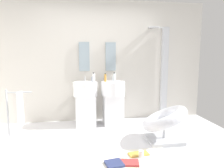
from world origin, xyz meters
TOP-DOWN VIEW (x-y plane):
  - ground_plane at (0.00, 0.00)m, footprint 4.80×3.60m
  - rear_partition at (0.00, 1.65)m, footprint 4.80×0.10m
  - pedestal_sink_left at (-0.28, 1.25)m, footprint 0.49×0.49m
  - pedestal_sink_right at (0.28, 1.25)m, footprint 0.49×0.49m
  - vanity_mirror_left at (-0.28, 1.58)m, footprint 0.22×0.03m
  - vanity_mirror_right at (0.28, 1.58)m, footprint 0.22×0.03m
  - shower_column at (1.49, 1.53)m, footprint 0.49×0.24m
  - lounge_chair at (0.98, 0.22)m, footprint 1.04×1.04m
  - towel_rack at (-1.32, 0.26)m, footprint 0.37×0.22m
  - area_rug at (0.30, -0.33)m, footprint 1.12×0.63m
  - magazine_red at (0.22, -0.43)m, footprint 0.29×0.22m
  - magazine_ochre at (0.42, -0.19)m, footprint 0.30×0.18m
  - magazine_navy at (0.03, -0.42)m, footprint 0.26×0.25m
  - coffee_mug at (0.44, -0.28)m, footprint 0.07×0.07m
  - soap_bottle_blue at (-0.14, 1.20)m, footprint 0.04×0.04m
  - soap_bottle_amber at (0.13, 1.28)m, footprint 0.05×0.05m
  - soap_bottle_white at (-0.12, 1.18)m, footprint 0.06×0.06m
  - soap_bottle_clear at (0.33, 1.40)m, footprint 0.06×0.06m

SIDE VIEW (x-z plane):
  - ground_plane at x=0.00m, z-range -0.04..0.00m
  - area_rug at x=0.30m, z-range 0.00..0.01m
  - magazine_ochre at x=0.42m, z-range 0.01..0.03m
  - magazine_red at x=0.22m, z-range 0.01..0.04m
  - magazine_navy at x=0.03m, z-range 0.01..0.04m
  - coffee_mug at x=0.44m, z-range 0.01..0.11m
  - lounge_chair at x=0.98m, z-range 0.03..0.67m
  - pedestal_sink_left at x=-0.28m, z-range -0.01..0.99m
  - pedestal_sink_right at x=0.28m, z-range -0.01..0.99m
  - towel_rack at x=-1.32m, z-range 0.15..1.10m
  - soap_bottle_blue at x=-0.14m, z-range 0.89..1.03m
  - soap_bottle_amber at x=0.13m, z-range 0.89..1.07m
  - soap_bottle_clear at x=0.33m, z-range 0.89..1.07m
  - soap_bottle_white at x=-0.12m, z-range 0.89..1.09m
  - shower_column at x=1.49m, z-range 0.05..2.10m
  - rear_partition at x=0.00m, z-range 0.00..2.60m
  - vanity_mirror_left at x=-0.28m, z-range 1.10..1.71m
  - vanity_mirror_right at x=0.28m, z-range 1.10..1.71m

